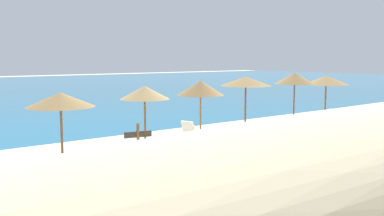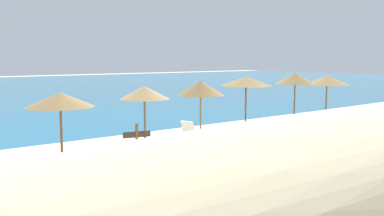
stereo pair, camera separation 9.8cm
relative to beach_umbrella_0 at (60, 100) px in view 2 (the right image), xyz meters
name	(u,v)px [view 2 (the right image)]	position (x,y,z in m)	size (l,w,h in m)	color
ground_plane	(268,143)	(8.47, -2.29, -2.24)	(160.00, 160.00, 0.00)	beige
sea_water	(8,89)	(8.47, 38.58, -2.24)	(160.00, 70.38, 0.01)	#1E6B93
beach_umbrella_0	(60,100)	(0.00, 0.00, 0.00)	(2.45, 2.45, 2.51)	brown
beach_umbrella_1	(144,93)	(3.45, -0.14, 0.09)	(2.02, 2.02, 2.61)	brown
beach_umbrella_2	(201,88)	(6.81, 0.39, 0.11)	(2.17, 2.17, 2.69)	brown
beach_umbrella_3	(246,81)	(9.69, 0.33, 0.32)	(2.57, 2.57, 2.80)	brown
beach_umbrella_4	(295,78)	(12.89, -0.18, 0.40)	(2.12, 2.12, 2.95)	brown
beach_umbrella_5	(327,80)	(16.44, 0.29, 0.16)	(2.64, 2.64, 2.67)	brown
lounge_chair_0	(325,122)	(13.28, -1.88, -1.79)	(1.75, 1.36, 1.09)	white
lounge_chair_1	(182,140)	(4.54, -1.22, -1.80)	(1.65, 1.01, 1.16)	white
wooden_signpost	(137,148)	(0.65, -4.21, -1.15)	(0.83, 0.31, 1.84)	brown
beach_ball	(315,136)	(10.65, -3.20, -2.07)	(0.35, 0.35, 0.35)	green
cooler_box	(131,184)	(0.19, -4.64, -2.04)	(0.44, 0.36, 0.41)	red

